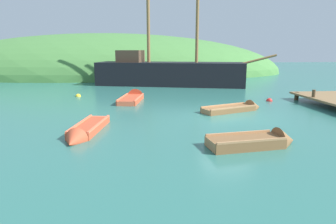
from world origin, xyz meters
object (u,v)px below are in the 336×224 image
rowboat_near_dock (133,99)px  buoy_yellow (78,96)px  sailing_ship (169,76)px  rowboat_outer_left (258,143)px  rowboat_portside (237,109)px  buoy_red (269,101)px  rowboat_center (85,132)px

rowboat_near_dock → buoy_yellow: (-3.97, 1.93, -0.09)m
buoy_yellow → sailing_ship: bearing=40.3°
sailing_ship → rowboat_outer_left: size_ratio=4.85×
rowboat_portside → buoy_yellow: size_ratio=9.77×
buoy_yellow → rowboat_outer_left: bearing=-54.9°
sailing_ship → buoy_red: bearing=-44.0°
sailing_ship → buoy_yellow: sailing_ship is taller
sailing_ship → rowboat_center: size_ratio=4.25×
rowboat_portside → buoy_yellow: 11.48m
buoy_red → rowboat_portside: bearing=-138.3°
rowboat_near_dock → rowboat_outer_left: bearing=-145.2°
rowboat_near_dock → rowboat_center: bearing=178.1°
rowboat_outer_left → rowboat_center: size_ratio=0.88×
rowboat_near_dock → rowboat_center: rowboat_near_dock is taller
rowboat_center → buoy_red: size_ratio=9.48×
rowboat_portside → buoy_yellow: rowboat_portside is taller
rowboat_outer_left → rowboat_center: rowboat_outer_left is taller
rowboat_portside → rowboat_center: (-7.60, -3.88, 0.00)m
rowboat_outer_left → rowboat_center: bearing=153.5°
rowboat_center → buoy_yellow: 10.14m
rowboat_portside → rowboat_outer_left: rowboat_outer_left is taller
sailing_ship → rowboat_portside: 12.42m
buoy_yellow → rowboat_portside: bearing=-31.6°
rowboat_outer_left → buoy_red: 9.82m
rowboat_portside → rowboat_outer_left: (-1.30, -6.03, 0.04)m
rowboat_portside → buoy_red: bearing=20.4°
rowboat_near_dock → buoy_red: bearing=-87.7°
sailing_ship → rowboat_portside: sailing_ship is taller
rowboat_outer_left → buoy_red: rowboat_outer_left is taller
buoy_yellow → rowboat_near_dock: bearing=-26.0°
buoy_red → rowboat_near_dock: bearing=171.5°
rowboat_center → buoy_red: bearing=131.4°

